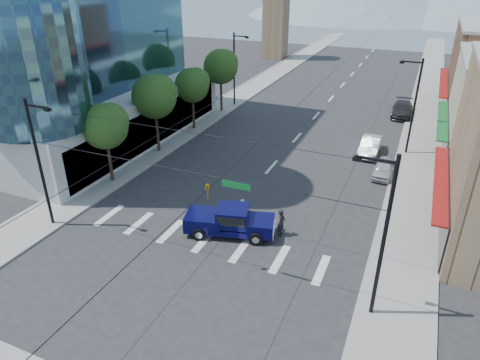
# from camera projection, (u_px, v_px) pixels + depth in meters

# --- Properties ---
(ground) EXTENTS (160.00, 160.00, 0.00)m
(ground) POSITION_uv_depth(u_px,v_px,m) (196.00, 253.00, 26.84)
(ground) COLOR #28282B
(ground) RESTS_ON ground
(sidewalk_left) EXTENTS (4.00, 120.00, 0.15)m
(sidewalk_left) POSITION_uv_depth(u_px,v_px,m) (254.00, 86.00, 63.86)
(sidewalk_left) COLOR gray
(sidewalk_left) RESTS_ON ground
(sidewalk_right) EXTENTS (4.00, 120.00, 0.15)m
(sidewalk_right) POSITION_uv_depth(u_px,v_px,m) (426.00, 104.00, 55.34)
(sidewalk_right) COLOR gray
(sidewalk_right) RESTS_ON ground
(tree_near) EXTENTS (3.65, 3.64, 6.71)m
(tree_near) POSITION_uv_depth(u_px,v_px,m) (107.00, 125.00, 33.52)
(tree_near) COLOR black
(tree_near) RESTS_ON ground
(tree_midnear) EXTENTS (4.09, 4.09, 7.52)m
(tree_midnear) POSITION_uv_depth(u_px,v_px,m) (156.00, 95.00, 38.99)
(tree_midnear) COLOR black
(tree_midnear) RESTS_ON ground
(tree_midfar) EXTENTS (3.65, 3.64, 6.71)m
(tree_midfar) POSITION_uv_depth(u_px,v_px,m) (193.00, 84.00, 45.00)
(tree_midfar) COLOR black
(tree_midfar) RESTS_ON ground
(tree_far) EXTENTS (4.09, 4.09, 7.52)m
(tree_far) POSITION_uv_depth(u_px,v_px,m) (222.00, 66.00, 50.47)
(tree_far) COLOR black
(tree_far) RESTS_ON ground
(signal_rig) EXTENTS (21.80, 0.20, 9.00)m
(signal_rig) POSITION_uv_depth(u_px,v_px,m) (187.00, 196.00, 23.86)
(signal_rig) COLOR black
(signal_rig) RESTS_ON ground
(lamp_pole_nw) EXTENTS (2.00, 0.25, 9.00)m
(lamp_pole_nw) POSITION_uv_depth(u_px,v_px,m) (235.00, 67.00, 53.00)
(lamp_pole_nw) COLOR black
(lamp_pole_nw) RESTS_ON ground
(lamp_pole_ne) EXTENTS (2.00, 0.25, 9.00)m
(lamp_pole_ne) POSITION_uv_depth(u_px,v_px,m) (413.00, 103.00, 38.87)
(lamp_pole_ne) COLOR black
(lamp_pole_ne) RESTS_ON ground
(pickup_truck) EXTENTS (6.32, 3.58, 2.03)m
(pickup_truck) POSITION_uv_depth(u_px,v_px,m) (229.00, 220.00, 28.33)
(pickup_truck) COLOR #08083E
(pickup_truck) RESTS_ON ground
(pedestrian) EXTENTS (0.48, 0.72, 1.96)m
(pedestrian) POSITION_uv_depth(u_px,v_px,m) (281.00, 222.00, 28.26)
(pedestrian) COLOR black
(pedestrian) RESTS_ON ground
(parked_car_near) EXTENTS (1.78, 4.08, 1.37)m
(parked_car_near) POSITION_uv_depth(u_px,v_px,m) (384.00, 168.00, 36.46)
(parked_car_near) COLOR silver
(parked_car_near) RESTS_ON ground
(parked_car_mid) EXTENTS (1.73, 4.85, 1.59)m
(parked_car_mid) POSITION_uv_depth(u_px,v_px,m) (370.00, 146.00, 40.67)
(parked_car_mid) COLOR white
(parked_car_mid) RESTS_ON ground
(parked_car_far) EXTENTS (2.38, 5.65, 1.63)m
(parked_car_far) POSITION_uv_depth(u_px,v_px,m) (402.00, 109.00, 51.00)
(parked_car_far) COLOR #29292B
(parked_car_far) RESTS_ON ground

